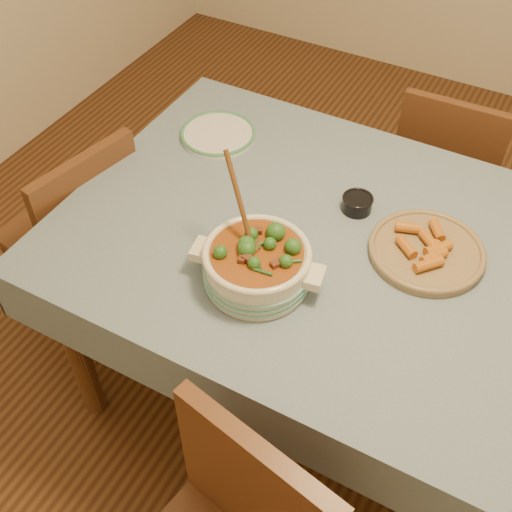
{
  "coord_description": "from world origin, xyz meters",
  "views": [
    {
      "loc": [
        0.32,
        -1.19,
        2.0
      ],
      "look_at": [
        -0.2,
        -0.23,
        0.85
      ],
      "focal_mm": 45.0,
      "sensor_mm": 36.0,
      "label": 1
    }
  ],
  "objects": [
    {
      "name": "chair_left",
      "position": [
        -0.95,
        -0.1,
        0.47
      ],
      "size": [
        0.46,
        0.46,
        0.83
      ],
      "rotation": [
        0.0,
        0.0,
        -1.77
      ],
      "color": "brown",
      "rests_on": "floor"
    },
    {
      "name": "chair_far",
      "position": [
        0.04,
        0.84,
        0.45
      ],
      "size": [
        0.38,
        0.38,
        0.8
      ],
      "rotation": [
        0.0,
        0.0,
        3.17
      ],
      "color": "brown",
      "rests_on": "floor"
    },
    {
      "name": "white_plate",
      "position": [
        -0.6,
        0.25,
        0.77
      ],
      "size": [
        0.29,
        0.29,
        0.02
      ],
      "rotation": [
        0.0,
        0.0,
        0.23
      ],
      "color": "silver",
      "rests_on": "dining_table"
    },
    {
      "name": "floor",
      "position": [
        0.0,
        0.0,
        0.0
      ],
      "size": [
        4.5,
        4.5,
        0.0
      ],
      "primitive_type": "plane",
      "color": "#402112",
      "rests_on": "ground"
    },
    {
      "name": "stew_casserole",
      "position": [
        -0.2,
        -0.23,
        0.82
      ],
      "size": [
        0.35,
        0.31,
        0.32
      ],
      "rotation": [
        0.0,
        0.0,
        0.17
      ],
      "color": "beige",
      "rests_on": "dining_table"
    },
    {
      "name": "dining_table",
      "position": [
        0.0,
        0.0,
        0.66
      ],
      "size": [
        1.68,
        1.08,
        0.76
      ],
      "color": "brown",
      "rests_on": "floor"
    },
    {
      "name": "fried_plate",
      "position": [
        0.16,
        0.07,
        0.78
      ],
      "size": [
        0.33,
        0.33,
        0.05
      ],
      "rotation": [
        0.0,
        0.0,
        0.08
      ],
      "color": "#9F8258",
      "rests_on": "dining_table"
    },
    {
      "name": "condiment_bowl",
      "position": [
        -0.07,
        0.15,
        0.78
      ],
      "size": [
        0.11,
        0.11,
        0.05
      ],
      "rotation": [
        0.0,
        0.0,
        -0.29
      ],
      "color": "black",
      "rests_on": "dining_table"
    }
  ]
}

